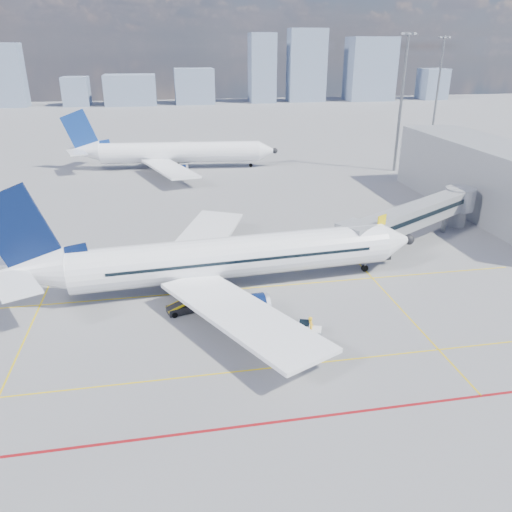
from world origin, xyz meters
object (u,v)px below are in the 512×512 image
Objects in this scene: main_aircraft at (217,259)px; baggage_tug at (307,331)px; cargo_dolly at (260,328)px; ramp_worker at (311,327)px; belt_loader at (189,306)px; second_aircraft at (171,153)px.

main_aircraft is 12.94m from baggage_tug.
main_aircraft is 10.76m from cargo_dolly.
main_aircraft is at bearing 139.85° from baggage_tug.
baggage_tug is at bearing -63.69° from main_aircraft.
ramp_worker is at bearing -62.45° from main_aircraft.
cargo_dolly is at bearing -60.80° from belt_loader.
second_aircraft is at bearing 117.63° from baggage_tug.
main_aircraft is 6.09m from belt_loader.
second_aircraft is 60.57m from belt_loader.
second_aircraft is 67.79m from ramp_worker.
belt_loader is (-9.69, 6.55, -0.14)m from baggage_tug.
main_aircraft is 13.01m from ramp_worker.
belt_loader reaches higher than baggage_tug.
second_aircraft reaches higher than ramp_worker.
belt_loader is at bearing -130.60° from main_aircraft.
cargo_dolly is 1.76× the size of ramp_worker.
cargo_dolly is 0.63× the size of belt_loader.
belt_loader is (-5.76, 5.81, -0.39)m from cargo_dolly.
main_aircraft is 21.85× the size of ramp_worker.
ramp_worker is at bearing 26.49° from baggage_tug.
main_aircraft is at bearing -81.30° from second_aircraft.
baggage_tug is 0.41m from ramp_worker.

